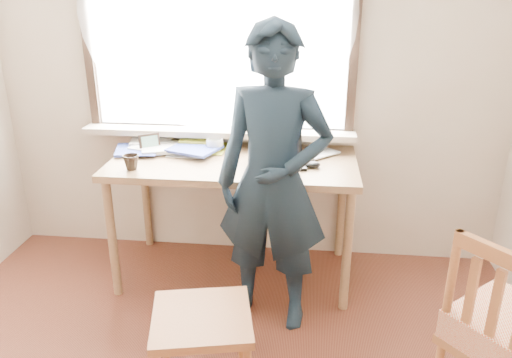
# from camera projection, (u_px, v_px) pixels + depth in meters

# --- Properties ---
(room_shell) EXTENTS (3.52, 4.02, 2.61)m
(room_shell) POSITION_uv_depth(u_px,v_px,m) (170.00, 64.00, 1.55)
(room_shell) COLOR beige
(room_shell) RESTS_ON ground
(desk) EXTENTS (1.55, 0.77, 0.83)m
(desk) POSITION_uv_depth(u_px,v_px,m) (234.00, 172.00, 3.20)
(desk) COLOR olive
(desk) RESTS_ON ground
(laptop) EXTENTS (0.38, 0.33, 0.23)m
(laptop) POSITION_uv_depth(u_px,v_px,m) (276.00, 154.00, 3.09)
(laptop) COLOR black
(laptop) RESTS_ON desk
(mug_white) EXTENTS (0.16, 0.16, 0.09)m
(mug_white) POSITION_uv_depth(u_px,v_px,m) (215.00, 145.00, 3.29)
(mug_white) COLOR white
(mug_white) RESTS_ON desk
(mug_dark) EXTENTS (0.11, 0.11, 0.09)m
(mug_dark) POSITION_uv_depth(u_px,v_px,m) (131.00, 162.00, 2.97)
(mug_dark) COLOR black
(mug_dark) RESTS_ON desk
(mouse) EXTENTS (0.10, 0.07, 0.04)m
(mouse) POSITION_uv_depth(u_px,v_px,m) (312.00, 165.00, 3.01)
(mouse) COLOR black
(mouse) RESTS_ON desk
(desk_clutter) EXTENTS (0.82, 0.48, 0.05)m
(desk_clutter) POSITION_uv_depth(u_px,v_px,m) (167.00, 142.00, 3.42)
(desk_clutter) COLOR gold
(desk_clutter) RESTS_ON desk
(book_a) EXTENTS (0.27, 0.30, 0.02)m
(book_a) POSITION_uv_depth(u_px,v_px,m) (188.00, 144.00, 3.43)
(book_a) COLOR white
(book_a) RESTS_ON desk
(book_b) EXTENTS (0.29, 0.29, 0.02)m
(book_b) POSITION_uv_depth(u_px,v_px,m) (309.00, 150.00, 3.31)
(book_b) COLOR white
(book_b) RESTS_ON desk
(picture_frame) EXTENTS (0.12, 0.09, 0.11)m
(picture_frame) POSITION_uv_depth(u_px,v_px,m) (150.00, 143.00, 3.30)
(picture_frame) COLOR black
(picture_frame) RESTS_ON desk
(work_chair) EXTENTS (0.53, 0.51, 0.46)m
(work_chair) POSITION_uv_depth(u_px,v_px,m) (202.00, 328.00, 2.30)
(work_chair) COLOR #9D5E33
(work_chair) RESTS_ON ground
(side_chair) EXTENTS (0.62, 0.62, 0.97)m
(side_chair) POSITION_uv_depth(u_px,v_px,m) (510.00, 336.00, 2.07)
(side_chair) COLOR #9D5E33
(side_chair) RESTS_ON ground
(person) EXTENTS (0.68, 0.50, 1.72)m
(person) POSITION_uv_depth(u_px,v_px,m) (273.00, 182.00, 2.71)
(person) COLOR black
(person) RESTS_ON ground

